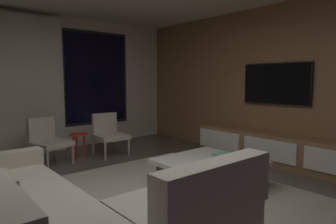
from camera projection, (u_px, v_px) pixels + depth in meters
The scene contains 12 objects.
floor at pixel (145, 214), 3.13m from camera, with size 9.20×9.20×0.00m, color #564C44.
back_wall_with_window at pixel (31, 84), 5.69m from camera, with size 6.60×0.30×2.70m.
media_wall at pixel (293, 84), 4.95m from camera, with size 0.12×7.80×2.70m.
area_rug at pixel (176, 208), 3.28m from camera, with size 3.20×3.80×0.01m, color #ADA391.
sectional_couch at pixel (70, 217), 2.44m from camera, with size 1.98×2.50×0.82m.
coffee_table at pixel (209, 173), 3.93m from camera, with size 1.16×1.16×0.36m.
book_stack_on_coffee_table at pixel (224, 157), 3.93m from camera, with size 0.30×0.22×0.08m.
accent_chair_near_window at pixel (108, 132), 5.60m from camera, with size 0.56×0.58×0.78m.
accent_chair_by_curtain at pixel (47, 139), 4.95m from camera, with size 0.68×0.69×0.78m.
side_stool at pixel (78, 138), 5.29m from camera, with size 0.32×0.32×0.46m.
media_console at pixel (278, 150), 4.92m from camera, with size 0.46×3.10×0.52m.
mounted_tv at pixel (276, 84), 5.07m from camera, with size 0.05×1.23×0.71m.
Camera 1 is at (-1.75, -2.44, 1.41)m, focal length 31.75 mm.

